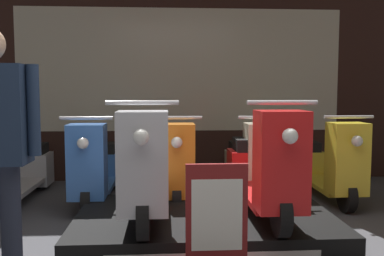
# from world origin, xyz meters

# --- Properties ---
(shop_wall_back) EXTENTS (8.19, 0.09, 3.20)m
(shop_wall_back) POSITION_xyz_m (0.00, 3.51, 1.60)
(shop_wall_back) COLOR #331E19
(shop_wall_back) RESTS_ON ground_plane
(display_platform) EXTENTS (2.24, 1.46, 0.19)m
(display_platform) POSITION_xyz_m (0.12, 1.14, 0.09)
(display_platform) COLOR black
(display_platform) RESTS_ON ground_plane
(scooter_display_left) EXTENTS (0.52, 1.72, 1.01)m
(scooter_display_left) POSITION_xyz_m (-0.39, 1.08, 0.58)
(scooter_display_left) COLOR black
(scooter_display_left) RESTS_ON display_platform
(scooter_display_right) EXTENTS (0.52, 1.72, 1.01)m
(scooter_display_right) POSITION_xyz_m (0.62, 1.08, 0.58)
(scooter_display_right) COLOR black
(scooter_display_right) RESTS_ON display_platform
(scooter_backrow_0) EXTENTS (0.52, 1.72, 1.01)m
(scooter_backrow_0) POSITION_xyz_m (-1.88, 2.29, 0.39)
(scooter_backrow_0) COLOR black
(scooter_backrow_0) RESTS_ON ground_plane
(scooter_backrow_1) EXTENTS (0.52, 1.72, 1.01)m
(scooter_backrow_1) POSITION_xyz_m (-1.00, 2.29, 0.39)
(scooter_backrow_1) COLOR black
(scooter_backrow_1) RESTS_ON ground_plane
(scooter_backrow_2) EXTENTS (0.52, 1.72, 1.01)m
(scooter_backrow_2) POSITION_xyz_m (-0.11, 2.29, 0.39)
(scooter_backrow_2) COLOR black
(scooter_backrow_2) RESTS_ON ground_plane
(scooter_backrow_3) EXTENTS (0.52, 1.72, 1.01)m
(scooter_backrow_3) POSITION_xyz_m (0.77, 2.29, 0.39)
(scooter_backrow_3) COLOR black
(scooter_backrow_3) RESTS_ON ground_plane
(scooter_backrow_4) EXTENTS (0.52, 1.72, 1.01)m
(scooter_backrow_4) POSITION_xyz_m (1.66, 2.29, 0.39)
(scooter_backrow_4) COLOR black
(scooter_backrow_4) RESTS_ON ground_plane
(price_sign_board) EXTENTS (0.41, 0.04, 0.79)m
(price_sign_board) POSITION_xyz_m (0.11, 0.19, 0.40)
(price_sign_board) COLOR maroon
(price_sign_board) RESTS_ON ground_plane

